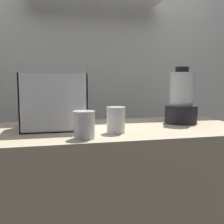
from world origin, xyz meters
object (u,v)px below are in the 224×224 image
(carrot_display_bin, at_px, (54,111))
(blender_pitcher, at_px, (181,101))
(juice_cup_carrot_far_left, at_px, (84,127))
(juice_cup_beet_left, at_px, (116,121))

(carrot_display_bin, distance_m, blender_pitcher, 0.70)
(juice_cup_carrot_far_left, height_order, juice_cup_beet_left, juice_cup_beet_left)
(blender_pitcher, height_order, juice_cup_carrot_far_left, blender_pitcher)
(blender_pitcher, xyz_separation_m, juice_cup_carrot_far_left, (-0.59, -0.28, -0.08))
(carrot_display_bin, relative_size, juice_cup_beet_left, 2.58)
(carrot_display_bin, relative_size, juice_cup_carrot_far_left, 2.72)
(carrot_display_bin, xyz_separation_m, juice_cup_beet_left, (0.27, -0.18, -0.03))
(blender_pitcher, xyz_separation_m, juice_cup_beet_left, (-0.43, -0.19, -0.07))
(carrot_display_bin, distance_m, juice_cup_beet_left, 0.33)
(carrot_display_bin, bearing_deg, juice_cup_beet_left, -33.33)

